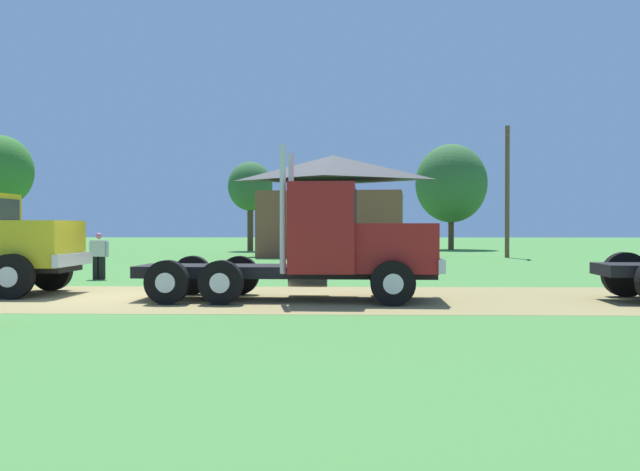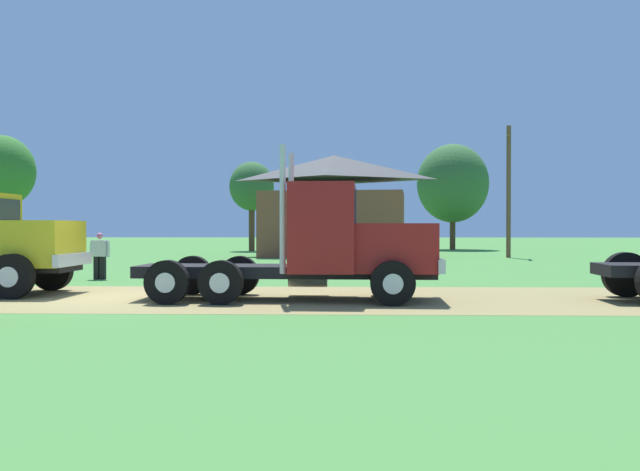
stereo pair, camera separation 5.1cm
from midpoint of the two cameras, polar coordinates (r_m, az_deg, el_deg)
The scene contains 9 objects.
ground_plane at distance 18.16m, azimuth -16.30°, elevation -4.93°, with size 200.00×200.00×0.00m, color #468039.
dirt_track at distance 18.16m, azimuth -16.30°, elevation -4.92°, with size 120.00×6.52×0.01m, color olive.
truck_foreground_white at distance 16.81m, azimuth 0.68°, elevation -0.94°, with size 7.40×2.90×3.67m.
visitor_far_side at distance 24.55m, azimuth -17.78°, elevation -1.47°, with size 0.69×0.29×1.58m.
shed_building at distance 41.71m, azimuth 1.03°, elevation 2.32°, with size 9.29×6.84×6.09m.
utility_pole_near at distance 41.59m, azimuth 15.12°, elevation 3.84°, with size 0.66×2.17×7.63m.
tree_left at distance 53.72m, azimuth -24.87°, elevation 4.81°, with size 4.58×4.58×8.23m.
tree_mid at distance 51.56m, azimuth -5.79°, elevation 4.00°, with size 3.29×3.29×6.59m.
tree_right at distance 55.39m, azimuth 10.71°, elevation 4.23°, with size 5.58×5.58×8.27m.
Camera 1 is at (5.52, -17.20, 1.78)m, focal length 38.90 mm.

